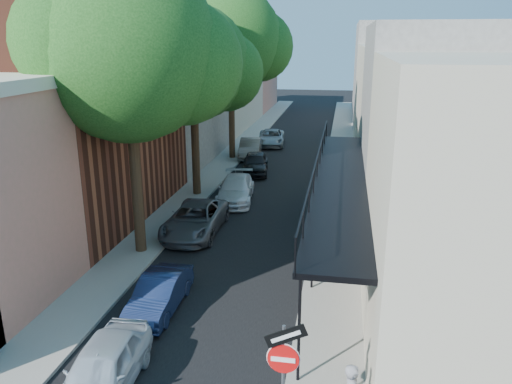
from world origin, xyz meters
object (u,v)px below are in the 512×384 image
at_px(parked_car_c, 195,219).
at_px(oak_mid, 201,66).
at_px(oak_near, 141,54).
at_px(parked_car_f, 250,148).
at_px(parked_car_g, 271,138).
at_px(parked_car_d, 236,189).
at_px(parked_car_b, 160,293).
at_px(parked_car_a, 103,369).
at_px(parked_car_e, 255,163).
at_px(oak_far, 238,41).
at_px(sign_post, 284,363).

bearing_deg(parked_car_c, oak_mid, 101.01).
distance_m(oak_near, parked_car_f, 18.84).
bearing_deg(parked_car_g, parked_car_d, -94.56).
distance_m(parked_car_c, parked_car_f, 15.22).
relative_size(oak_mid, parked_car_g, 2.24).
bearing_deg(parked_car_f, parked_car_g, 73.01).
distance_m(parked_car_b, parked_car_c, 6.64).
height_order(parked_car_a, parked_car_f, parked_car_f).
distance_m(oak_near, parked_car_e, 14.99).
relative_size(oak_far, parked_car_f, 2.85).
height_order(sign_post, parked_car_f, sign_post).
relative_size(oak_near, parked_car_e, 2.85).
bearing_deg(oak_mid, parked_car_d, -23.07).
height_order(parked_car_e, parked_car_f, parked_car_f).
bearing_deg(oak_near, sign_post, -54.91).
distance_m(oak_far, parked_car_e, 8.78).
bearing_deg(sign_post, parked_car_b, 133.26).
height_order(oak_near, parked_car_d, oak_near).
bearing_deg(parked_car_b, parked_car_c, 96.92).
height_order(parked_car_b, parked_car_f, parked_car_f).
bearing_deg(oak_far, parked_car_f, 27.38).
xyz_separation_m(sign_post, parked_car_a, (-4.56, 0.90, -1.38)).
height_order(oak_mid, parked_car_d, oak_mid).
xyz_separation_m(oak_mid, parked_car_a, (2.02, -16.36, -6.40)).
bearing_deg(oak_near, parked_car_f, 87.48).
distance_m(parked_car_b, parked_car_f, 21.84).
bearing_deg(parked_car_d, oak_near, -111.59).
relative_size(oak_mid, parked_car_c, 2.11).
distance_m(oak_mid, oak_far, 9.12).
relative_size(oak_far, parked_car_b, 3.37).
bearing_deg(oak_near, oak_far, 89.96).
bearing_deg(oak_far, parked_car_c, -85.66).
xyz_separation_m(parked_car_b, parked_car_c, (-0.80, 6.59, 0.09)).
xyz_separation_m(parked_car_a, parked_car_e, (-0.03, 21.39, 0.03)).
distance_m(oak_far, parked_car_g, 9.29).
relative_size(parked_car_d, parked_car_g, 0.98).
bearing_deg(parked_car_b, oak_far, 95.13).
xyz_separation_m(oak_near, oak_mid, (-0.05, 7.97, -0.82)).
distance_m(sign_post, oak_near, 12.77).
bearing_deg(parked_car_e, parked_car_b, -97.94).
bearing_deg(oak_near, parked_car_a, -76.80).
distance_m(parked_car_a, parked_car_c, 10.60).
distance_m(parked_car_a, parked_car_d, 15.52).
height_order(parked_car_d, parked_car_f, parked_car_f).
xyz_separation_m(oak_near, parked_car_f, (0.77, 17.40, -7.19)).
distance_m(oak_far, parked_car_a, 26.58).
xyz_separation_m(oak_mid, parked_car_g, (1.70, 14.09, -6.42)).
relative_size(parked_car_a, parked_car_c, 0.79).
distance_m(oak_near, oak_mid, 8.01).
height_order(oak_near, oak_far, oak_far).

